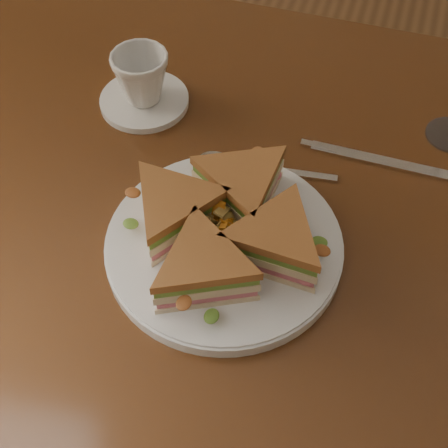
# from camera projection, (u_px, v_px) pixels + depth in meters

# --- Properties ---
(ground) EXTENTS (6.00, 6.00, 0.00)m
(ground) POSITION_uv_depth(u_px,v_px,m) (262.00, 416.00, 1.38)
(ground) COLOR brown
(ground) RESTS_ON ground
(table) EXTENTS (1.20, 0.80, 0.75)m
(table) POSITION_uv_depth(u_px,v_px,m) (285.00, 246.00, 0.87)
(table) COLOR #391D0D
(table) RESTS_ON ground
(plate) EXTENTS (0.28, 0.28, 0.02)m
(plate) POSITION_uv_depth(u_px,v_px,m) (224.00, 246.00, 0.74)
(plate) COLOR white
(plate) RESTS_ON table
(sandwich_wedges) EXTENTS (0.26, 0.26, 0.06)m
(sandwich_wedges) POSITION_uv_depth(u_px,v_px,m) (224.00, 227.00, 0.71)
(sandwich_wedges) COLOR beige
(sandwich_wedges) RESTS_ON plate
(crisps_mound) EXTENTS (0.09, 0.09, 0.05)m
(crisps_mound) POSITION_uv_depth(u_px,v_px,m) (224.00, 229.00, 0.71)
(crisps_mound) COLOR orange
(crisps_mound) RESTS_ON plate
(spoon) EXTENTS (0.18, 0.04, 0.01)m
(spoon) POSITION_uv_depth(u_px,v_px,m) (233.00, 164.00, 0.82)
(spoon) COLOR silver
(spoon) RESTS_ON table
(knife) EXTENTS (0.22, 0.02, 0.00)m
(knife) POSITION_uv_depth(u_px,v_px,m) (374.00, 160.00, 0.83)
(knife) COLOR silver
(knife) RESTS_ON table
(saucer) EXTENTS (0.13, 0.13, 0.01)m
(saucer) POSITION_uv_depth(u_px,v_px,m) (144.00, 101.00, 0.89)
(saucer) COLOR white
(saucer) RESTS_ON table
(coffee_cup) EXTENTS (0.10, 0.10, 0.07)m
(coffee_cup) POSITION_uv_depth(u_px,v_px,m) (141.00, 77.00, 0.86)
(coffee_cup) COLOR white
(coffee_cup) RESTS_ON saucer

